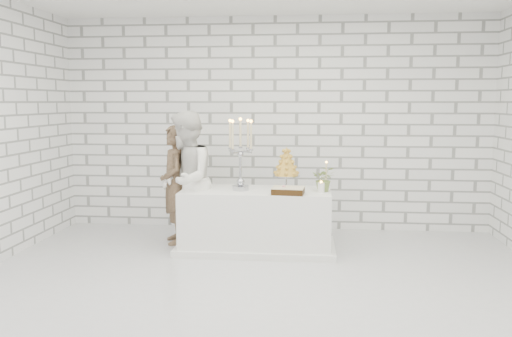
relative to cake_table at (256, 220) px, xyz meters
name	(u,v)px	position (x,y,z in m)	size (l,w,h in m)	color
ground	(258,287)	(0.15, -1.31, -0.38)	(6.00, 5.00, 0.01)	silver
wall_back	(275,124)	(0.15, 1.19, 1.12)	(6.00, 0.01, 3.00)	white
wall_front	(210,167)	(0.15, -3.81, 1.12)	(6.00, 0.01, 3.00)	white
cake_table	(256,220)	(0.00, 0.00, 0.00)	(1.80, 0.80, 0.75)	white
groom	(174,185)	(-1.08, 0.24, 0.39)	(0.55, 0.36, 1.52)	#4C3522
bride	(186,180)	(-0.87, 0.00, 0.48)	(0.83, 0.65, 1.71)	white
candelabra	(240,154)	(-0.18, -0.04, 0.81)	(0.36, 0.36, 0.88)	#A7A8B2
croquembouche	(286,168)	(0.36, 0.16, 0.63)	(0.33, 0.33, 0.52)	#B5852F
chocolate_cake	(288,191)	(0.40, -0.26, 0.42)	(0.36, 0.26, 0.08)	black
pillar_candle	(321,188)	(0.78, -0.13, 0.44)	(0.08, 0.08, 0.12)	white
extra_taper	(326,176)	(0.85, 0.17, 0.54)	(0.06, 0.06, 0.32)	beige
flowers	(324,179)	(0.82, -0.03, 0.53)	(0.27, 0.24, 0.30)	#486333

